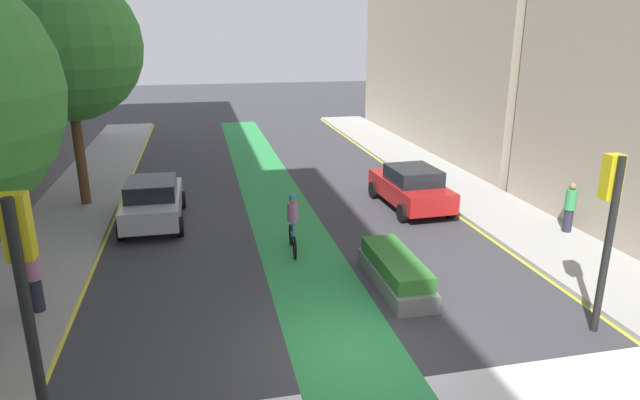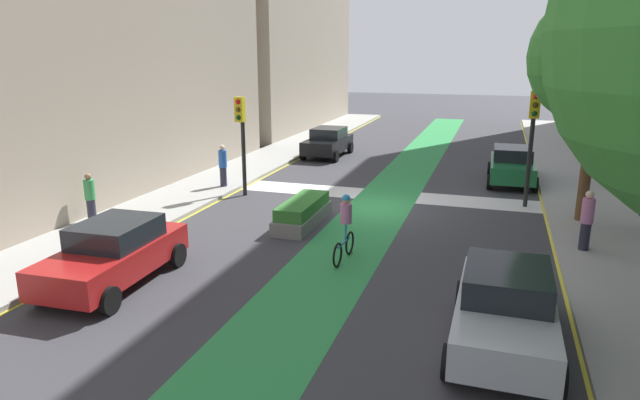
% 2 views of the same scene
% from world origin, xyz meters
% --- Properties ---
extents(ground_plane, '(120.00, 120.00, 0.00)m').
position_xyz_m(ground_plane, '(0.00, 0.00, 0.00)').
color(ground_plane, '#38383D').
extents(bike_lane_paint, '(2.40, 60.00, 0.01)m').
position_xyz_m(bike_lane_paint, '(-0.14, 0.00, 0.00)').
color(bike_lane_paint, '#2D8C47').
rests_on(bike_lane_paint, ground_plane).
extents(crosswalk_band, '(12.00, 1.80, 0.01)m').
position_xyz_m(crosswalk_band, '(0.00, -2.00, 0.00)').
color(crosswalk_band, silver).
rests_on(crosswalk_band, ground_plane).
extents(sidewalk_left, '(3.00, 60.00, 0.15)m').
position_xyz_m(sidewalk_left, '(-7.50, 0.00, 0.07)').
color(sidewalk_left, '#9E9E99').
rests_on(sidewalk_left, ground_plane).
extents(curb_stripe_left, '(0.16, 60.00, 0.01)m').
position_xyz_m(curb_stripe_left, '(-6.00, 0.00, 0.01)').
color(curb_stripe_left, yellow).
rests_on(curb_stripe_left, ground_plane).
extents(sidewalk_right, '(3.00, 60.00, 0.15)m').
position_xyz_m(sidewalk_right, '(7.50, 0.00, 0.07)').
color(sidewalk_right, '#9E9E99').
rests_on(sidewalk_right, ground_plane).
extents(curb_stripe_right, '(0.16, 60.00, 0.01)m').
position_xyz_m(curb_stripe_right, '(6.00, 0.00, 0.01)').
color(curb_stripe_right, yellow).
rests_on(curb_stripe_right, ground_plane).
extents(traffic_signal_near_right, '(0.35, 0.52, 3.94)m').
position_xyz_m(traffic_signal_near_right, '(5.41, -0.19, 2.77)').
color(traffic_signal_near_right, black).
rests_on(traffic_signal_near_right, ground_plane).
extents(traffic_signal_near_left, '(0.35, 0.52, 4.27)m').
position_xyz_m(traffic_signal_near_left, '(-5.33, -1.80, 2.99)').
color(traffic_signal_near_left, black).
rests_on(traffic_signal_near_left, ground_plane).
extents(car_black_right_near, '(2.06, 4.22, 1.57)m').
position_xyz_m(car_black_right_near, '(4.75, -9.69, 0.80)').
color(car_black_right_near, black).
rests_on(car_black_right_near, ground_plane).
extents(car_red_right_far, '(2.14, 4.26, 1.57)m').
position_xyz_m(car_red_right_far, '(4.66, 8.78, 0.80)').
color(car_red_right_far, '#A51919').
rests_on(car_red_right_far, ground_plane).
extents(car_silver_left_far, '(2.05, 4.21, 1.57)m').
position_xyz_m(car_silver_left_far, '(-4.54, 9.06, 0.80)').
color(car_silver_left_far, '#B2B7BF').
rests_on(car_silver_left_far, ground_plane).
extents(car_green_left_near, '(2.08, 4.23, 1.57)m').
position_xyz_m(car_green_left_near, '(-4.86, -5.89, 0.80)').
color(car_green_left_near, '#196033').
rests_on(car_green_left_near, ground_plane).
extents(cyclist_in_lane, '(0.32, 1.73, 1.86)m').
position_xyz_m(cyclist_in_lane, '(-0.34, 5.46, 0.97)').
color(cyclist_in_lane, black).
rests_on(cyclist_in_lane, ground_plane).
extents(pedestrian_sidewalk_right_a, '(0.34, 0.34, 1.62)m').
position_xyz_m(pedestrian_sidewalk_right_a, '(8.50, 4.95, 0.97)').
color(pedestrian_sidewalk_right_a, '#262638').
rests_on(pedestrian_sidewalk_right_a, sidewalk_right).
extents(pedestrian_sidewalk_left_a, '(0.34, 0.34, 1.73)m').
position_xyz_m(pedestrian_sidewalk_left_a, '(-6.72, 3.02, 1.03)').
color(pedestrian_sidewalk_left_a, '#262638').
rests_on(pedestrian_sidewalk_left_a, sidewalk_left).
extents(pedestrian_sidewalk_right_b, '(0.34, 0.34, 1.74)m').
position_xyz_m(pedestrian_sidewalk_right_b, '(6.67, -0.92, 1.04)').
color(pedestrian_sidewalk_right_b, '#262638').
rests_on(pedestrian_sidewalk_right_b, sidewalk_right).
extents(street_tree_near, '(4.35, 4.35, 7.48)m').
position_xyz_m(street_tree_near, '(-7.00, -0.15, 5.43)').
color(street_tree_near, brown).
rests_on(street_tree_near, sidewalk_left).
extents(median_planter, '(1.06, 3.27, 0.85)m').
position_xyz_m(median_planter, '(1.86, 2.72, 0.40)').
color(median_planter, slate).
rests_on(median_planter, ground_plane).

